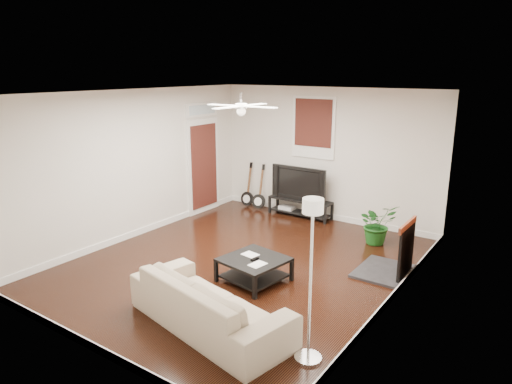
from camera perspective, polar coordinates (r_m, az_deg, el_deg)
room at (r=7.40m, az=-1.76°, el=1.22°), size 5.01×6.01×2.81m
brick_accent at (r=7.23m, az=19.29°, el=0.04°), size 0.02×2.20×2.80m
fireplace at (r=7.59m, az=16.58°, el=-6.52°), size 0.80×1.10×0.92m
window_back at (r=9.95m, az=7.07°, el=7.86°), size 1.00×0.06×1.30m
door_left at (r=10.39m, az=-6.50°, el=4.27°), size 0.08×1.00×2.50m
tv_stand at (r=10.22m, az=5.44°, el=-1.95°), size 1.43×0.38×0.40m
tv at (r=10.09m, az=5.58°, el=1.18°), size 1.28×0.17×0.74m
coffee_table at (r=7.17m, az=-0.25°, el=-9.54°), size 1.00×1.00×0.37m
sofa at (r=5.96m, az=-5.79°, el=-13.35°), size 2.44×1.35×0.67m
floor_lamp at (r=5.08m, az=6.72°, el=-10.97°), size 0.37×0.37×1.88m
potted_plant at (r=8.86m, az=14.66°, el=-3.81°), size 0.88×0.90×0.76m
guitar_left at (r=10.84m, az=-1.10°, el=0.88°), size 0.33×0.24×1.05m
guitar_right at (r=10.62m, az=0.33°, el=0.59°), size 0.35×0.27×1.05m
ceiling_fan at (r=7.21m, az=-1.84°, el=10.52°), size 1.24×1.24×0.32m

